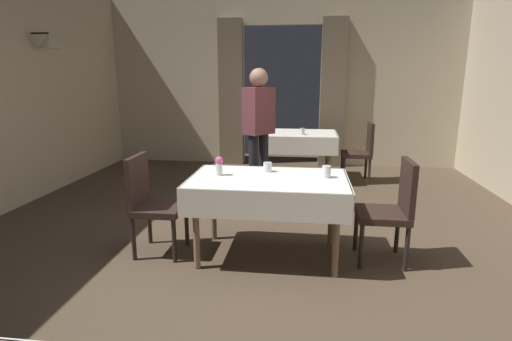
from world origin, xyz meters
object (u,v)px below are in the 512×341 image
object	(u,v)px
dining_table_far	(296,139)
chair_mid_right	(392,206)
flower_vase_mid	(219,165)
glass_far_a	(302,131)
glass_mid_b	(326,172)
chair_far_right	(362,149)
glass_far_b	(268,130)
dining_table_mid	(269,188)
glass_mid_c	(268,167)
chair_mid_left	(151,200)
person_waiter_by_doorway	(259,128)

from	to	relation	value
dining_table_far	chair_mid_right	size ratio (longest dim) A/B	1.37
flower_vase_mid	glass_far_a	xyz separation A→B (m)	(0.72, 2.64, -0.04)
glass_mid_b	glass_far_a	xyz separation A→B (m)	(-0.24, 2.61, -0.00)
dining_table_far	glass_far_a	xyz separation A→B (m)	(0.10, -0.23, 0.15)
chair_mid_right	chair_far_right	distance (m)	2.82
glass_far_b	glass_far_a	bearing A→B (deg)	-5.09
dining_table_far	glass_mid_b	bearing A→B (deg)	-83.11
dining_table_mid	chair_mid_right	size ratio (longest dim) A/B	1.52
glass_mid_c	glass_far_b	bearing A→B (deg)	95.47
glass_mid_c	glass_far_a	bearing A→B (deg)	83.09
glass_mid_b	glass_mid_c	xyz separation A→B (m)	(-0.54, 0.16, -0.01)
chair_mid_right	glass_far_a	bearing A→B (deg)	107.36
dining_table_mid	glass_mid_b	size ratio (longest dim) A/B	13.05
glass_far_b	flower_vase_mid	bearing A→B (deg)	-93.92
glass_far_b	chair_mid_right	bearing A→B (deg)	-63.14
dining_table_far	glass_far_b	bearing A→B (deg)	-156.84
chair_mid_right	glass_mid_c	xyz separation A→B (m)	(-1.12, 0.19, 0.28)
chair_mid_left	flower_vase_mid	size ratio (longest dim) A/B	5.33
chair_mid_left	flower_vase_mid	bearing A→B (deg)	7.12
glass_mid_b	person_waiter_by_doorway	xyz separation A→B (m)	(-0.76, 1.26, 0.22)
chair_mid_left	glass_far_a	bearing A→B (deg)	63.54
glass_mid_b	person_waiter_by_doorway	world-z (taller)	person_waiter_by_doorway
flower_vase_mid	glass_mid_c	size ratio (longest dim) A/B	1.96
glass_far_a	glass_mid_b	bearing A→B (deg)	-84.66
dining_table_far	chair_mid_right	xyz separation A→B (m)	(0.92, -2.87, -0.14)
glass_mid_b	glass_far_a	world-z (taller)	glass_mid_b
glass_mid_b	person_waiter_by_doorway	distance (m)	1.49
glass_mid_b	chair_mid_left	bearing A→B (deg)	-175.92
chair_far_right	chair_mid_right	bearing A→B (deg)	-91.96
chair_mid_right	chair_mid_left	world-z (taller)	same
dining_table_far	chair_mid_left	size ratio (longest dim) A/B	1.37
dining_table_far	glass_mid_c	xyz separation A→B (m)	(-0.20, -2.68, 0.14)
glass_mid_b	dining_table_far	bearing A→B (deg)	96.89
dining_table_far	flower_vase_mid	distance (m)	2.95
chair_mid_right	chair_mid_left	xyz separation A→B (m)	(-2.18, -0.08, 0.00)
flower_vase_mid	person_waiter_by_doorway	distance (m)	1.33
chair_mid_left	glass_mid_b	distance (m)	1.63
dining_table_mid	chair_mid_left	size ratio (longest dim) A/B	1.52
glass_far_a	chair_mid_left	bearing A→B (deg)	-116.46
chair_mid_right	glass_mid_c	size ratio (longest dim) A/B	10.44
glass_mid_c	glass_far_a	distance (m)	2.47
dining_table_mid	glass_far_b	bearing A→B (deg)	95.68
glass_mid_b	glass_far_a	bearing A→B (deg)	95.34
glass_far_b	person_waiter_by_doorway	distance (m)	1.41
chair_far_right	dining_table_mid	bearing A→B (deg)	-112.59
dining_table_far	glass_mid_c	size ratio (longest dim) A/B	14.28
dining_table_mid	chair_mid_right	world-z (taller)	chair_mid_right
glass_mid_b	glass_mid_c	size ratio (longest dim) A/B	1.21
flower_vase_mid	glass_far_b	world-z (taller)	flower_vase_mid
dining_table_far	glass_far_b	distance (m)	0.50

